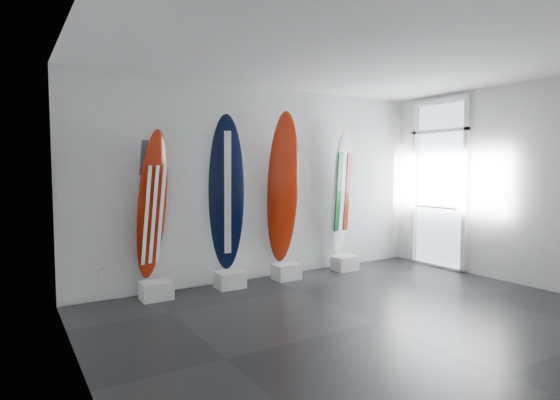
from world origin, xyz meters
TOP-DOWN VIEW (x-y plane):
  - floor at (0.00, 0.00)m, footprint 6.00×6.00m
  - ceiling at (0.00, 0.00)m, footprint 6.00×6.00m
  - wall_back at (0.00, 2.50)m, footprint 6.00×0.00m
  - wall_left at (-3.00, 0.00)m, footprint 0.00×5.00m
  - wall_right at (3.00, 0.00)m, footprint 0.00×5.00m
  - display_block_usa at (-1.84, 2.18)m, footprint 0.40×0.30m
  - surfboard_usa at (-1.84, 2.28)m, footprint 0.57×0.53m
  - display_block_navy at (-0.77, 2.18)m, footprint 0.40×0.30m
  - surfboard_navy at (-0.77, 2.28)m, footprint 0.57×0.42m
  - display_block_swiss at (0.20, 2.18)m, footprint 0.40×0.30m
  - surfboard_swiss at (0.20, 2.28)m, footprint 0.57×0.37m
  - display_block_italy at (1.38, 2.18)m, footprint 0.40×0.30m
  - surfboard_italy at (1.38, 2.28)m, footprint 0.53×0.33m
  - wall_outlet at (-2.45, 2.48)m, footprint 0.09×0.02m
  - glass_door at (2.97, 1.55)m, footprint 0.12×1.16m
  - balcony at (4.30, 1.55)m, footprint 2.80×2.20m

SIDE VIEW (x-z plane):
  - floor at x=0.00m, z-range 0.00..0.00m
  - display_block_usa at x=-1.84m, z-range 0.00..0.24m
  - display_block_navy at x=-0.77m, z-range 0.00..0.24m
  - display_block_swiss at x=0.20m, z-range 0.00..0.24m
  - display_block_italy at x=1.38m, z-range 0.00..0.24m
  - wall_outlet at x=-2.45m, z-range 0.28..0.41m
  - balcony at x=4.30m, z-range -0.10..1.10m
  - surfboard_usa at x=-1.84m, z-range 0.23..2.24m
  - surfboard_italy at x=1.38m, z-range 0.24..2.42m
  - surfboard_navy at x=-0.77m, z-range 0.24..2.50m
  - surfboard_swiss at x=0.20m, z-range 0.24..2.61m
  - glass_door at x=2.97m, z-range 0.00..2.85m
  - wall_back at x=0.00m, z-range -1.50..4.50m
  - wall_left at x=-3.00m, z-range -1.00..4.00m
  - wall_right at x=3.00m, z-range -1.00..4.00m
  - ceiling at x=0.00m, z-range 3.00..3.00m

